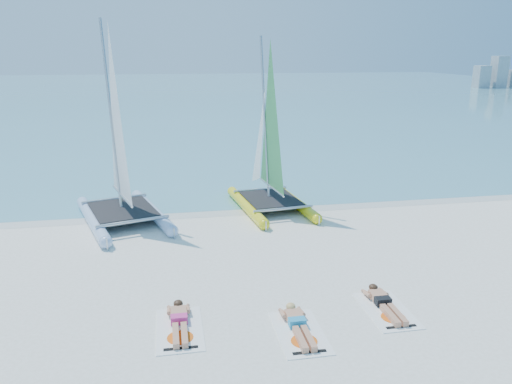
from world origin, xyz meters
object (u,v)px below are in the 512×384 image
catamaran_yellow (267,153)px  towel_c (387,310)px  towel_a (180,329)px  towel_b (300,333)px  sunbather_c (384,302)px  catamaran_blue (119,162)px  sunbather_a (179,320)px  sunbather_b (298,323)px

catamaran_yellow → towel_c: 8.93m
towel_a → towel_c: same height
towel_b → sunbather_c: sunbather_c is taller
catamaran_blue → towel_a: bearing=-93.8°
catamaran_yellow → sunbather_c: bearing=-89.5°
towel_b → towel_c: bearing=14.2°
sunbather_c → catamaran_blue: bearing=130.9°
catamaran_yellow → sunbather_c: (1.12, -8.42, -1.96)m
sunbather_a → towel_c: (4.79, -0.22, -0.11)m
catamaran_yellow → towel_a: catamaran_yellow is taller
towel_b → sunbather_b: size_ratio=1.07×
catamaran_blue → sunbather_b: 9.40m
towel_c → sunbather_c: bearing=90.0°
sunbather_b → towel_b: bearing=-90.0°
catamaran_blue → sunbather_c: catamaran_blue is taller
sunbather_c → towel_b: bearing=-161.3°
sunbather_a → catamaran_blue: bearing=103.2°
sunbather_c → catamaran_yellow: bearing=97.6°
towel_a → sunbather_b: 2.57m
catamaran_blue → catamaran_yellow: catamaran_blue is taller
sunbather_c → sunbather_a: bearing=179.7°
towel_a → catamaran_yellow: bearing=66.9°
towel_a → sunbather_b: bearing=-9.0°
catamaran_yellow → sunbather_b: catamaran_yellow is taller
towel_b → sunbather_b: sunbather_b is taller
catamaran_yellow → towel_a: bearing=-120.2°
sunbather_c → towel_a: bearing=-178.0°
towel_a → towel_b: bearing=-13.2°
towel_a → sunbather_b: sunbather_b is taller
catamaran_yellow → towel_a: size_ratio=3.57×
catamaran_blue → sunbather_c: 10.19m
sunbather_b → sunbather_c: 2.32m
towel_c → sunbather_a: bearing=177.4°
catamaran_blue → towel_a: (1.76, -7.71, -2.13)m
catamaran_blue → towel_c: (6.55, -7.74, -2.13)m
sunbather_b → catamaran_blue: bearing=117.9°
towel_a → towel_b: size_ratio=1.00×
catamaran_yellow → towel_c: bearing=-89.6°
towel_b → sunbather_b: bearing=90.0°
sunbather_a → sunbather_b: 2.61m
catamaran_blue → catamaran_yellow: (5.42, 0.87, -0.06)m
towel_a → towel_b: same height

